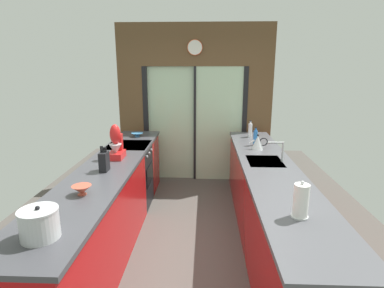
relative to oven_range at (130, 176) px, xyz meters
name	(u,v)px	position (x,y,z in m)	size (l,w,h in m)	color
ground_plane	(190,228)	(0.91, -0.65, -0.47)	(5.04, 7.60, 0.02)	#4C4742
back_wall_unit	(195,95)	(0.91, 1.15, 1.07)	(2.64, 0.12, 2.70)	brown
left_counter_run	(106,209)	(0.00, -1.12, 0.01)	(0.62, 3.80, 0.92)	#AD0C0F
right_counter_run	(268,206)	(1.82, -0.95, 0.01)	(0.62, 3.80, 0.92)	#AD0C0F
sink_faucet	(280,148)	(1.96, -0.70, 0.62)	(0.19, 0.02, 0.24)	#B7BABC
oven_range	(130,176)	(0.00, 0.00, 0.00)	(0.60, 0.60, 0.92)	black
mixing_bowl_near	(82,190)	(0.02, -1.76, 0.51)	(0.17, 0.17, 0.08)	#BC4C38
mixing_bowl_far	(137,135)	(0.02, 0.51, 0.50)	(0.18, 0.18, 0.06)	teal
knife_block	(104,161)	(0.02, -1.13, 0.57)	(0.08, 0.14, 0.27)	black
stand_mixer	(116,145)	(0.02, -0.66, 0.63)	(0.17, 0.27, 0.42)	red
stock_pot	(39,224)	(0.02, -2.47, 0.57)	(0.25, 0.25, 0.23)	#B7BABC
kettle	(258,142)	(1.80, -0.14, 0.55)	(0.25, 0.17, 0.20)	#B7BABC
soap_bottle_near	(255,137)	(1.80, 0.06, 0.58)	(0.06, 0.06, 0.26)	#286BB7
soap_bottle_far	(250,130)	(1.80, 0.58, 0.58)	(0.06, 0.06, 0.26)	silver
paper_towel_roll	(301,201)	(1.80, -2.10, 0.59)	(0.13, 0.13, 0.29)	#B7BABC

